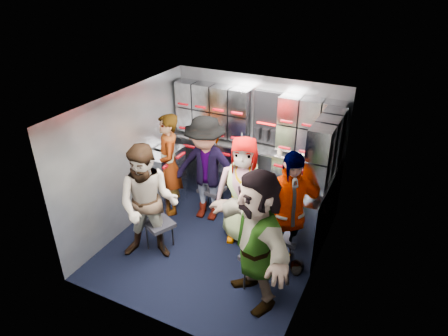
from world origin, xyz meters
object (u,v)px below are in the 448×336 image
at_px(jump_seat_mid_left, 212,190).
at_px(jump_seat_center, 247,206).
at_px(attendant_arc_b, 206,170).
at_px(attendant_arc_e, 256,239).
at_px(attendant_arc_c, 243,190).
at_px(jump_seat_near_left, 159,225).
at_px(jump_seat_mid_right, 289,239).
at_px(attendant_standing, 169,165).
at_px(jump_seat_near_right, 260,260).
at_px(attendant_arc_a, 148,204).
at_px(attendant_arc_d, 287,214).

bearing_deg(jump_seat_mid_left, jump_seat_center, -18.09).
relative_size(attendant_arc_b, attendant_arc_e, 0.97).
distance_m(jump_seat_center, attendant_arc_c, 0.41).
bearing_deg(jump_seat_near_left, jump_seat_center, 44.29).
xyz_separation_m(jump_seat_near_left, jump_seat_mid_right, (1.70, 0.55, -0.03)).
height_order(attendant_arc_c, attendant_arc_e, attendant_arc_e).
bearing_deg(jump_seat_mid_right, attendant_arc_b, 164.08).
distance_m(attendant_standing, attendant_arc_e, 2.24).
bearing_deg(attendant_arc_c, attendant_arc_b, 145.93).
relative_size(jump_seat_center, attendant_arc_c, 0.30).
height_order(jump_seat_mid_left, jump_seat_near_right, jump_seat_near_right).
distance_m(jump_seat_mid_left, attendant_arc_e, 2.00).
distance_m(attendant_standing, attendant_arc_a, 1.12).
height_order(jump_seat_center, jump_seat_mid_right, jump_seat_center).
relative_size(jump_seat_near_right, attendant_arc_d, 0.30).
distance_m(jump_seat_center, attendant_arc_a, 1.50).
bearing_deg(attendant_arc_b, attendant_arc_d, -27.83).
xyz_separation_m(jump_seat_mid_left, jump_seat_near_right, (1.32, -1.24, 0.05)).
bearing_deg(attendant_arc_b, jump_seat_near_right, -44.39).
bearing_deg(attendant_arc_b, jump_seat_mid_right, -21.59).
bearing_deg(jump_seat_center, jump_seat_near_left, -135.71).
bearing_deg(jump_seat_mid_right, attendant_arc_c, 166.16).
xyz_separation_m(attendant_arc_b, attendant_arc_e, (1.32, -1.24, 0.03)).
height_order(jump_seat_mid_right, attendant_arc_c, attendant_arc_c).
relative_size(jump_seat_mid_right, jump_seat_near_right, 0.78).
relative_size(attendant_arc_a, attendant_arc_e, 0.96).
relative_size(jump_seat_mid_right, attendant_arc_a, 0.24).
xyz_separation_m(jump_seat_mid_left, jump_seat_mid_right, (1.47, -0.60, -0.03)).
distance_m(jump_seat_near_right, attendant_arc_b, 1.74).
xyz_separation_m(jump_seat_mid_right, attendant_arc_a, (-1.70, -0.73, 0.48)).
bearing_deg(jump_seat_mid_left, jump_seat_mid_right, -22.17).
bearing_deg(attendant_arc_b, attendant_arc_e, -48.84).
relative_size(attendant_standing, attendant_arc_c, 1.03).
bearing_deg(attendant_arc_a, jump_seat_near_left, 67.41).
height_order(jump_seat_mid_left, attendant_standing, attendant_standing).
distance_m(jump_seat_mid_left, jump_seat_mid_right, 1.59).
height_order(attendant_standing, attendant_arc_e, attendant_arc_e).
bearing_deg(attendant_standing, attendant_arc_e, 20.41).
bearing_deg(attendant_arc_b, attendant_standing, -176.81).
bearing_deg(jump_seat_mid_left, attendant_arc_a, -99.54).
bearing_deg(attendant_arc_d, jump_seat_near_left, 155.00).
distance_m(attendant_arc_b, attendant_arc_d, 1.59).
bearing_deg(attendant_arc_a, attendant_arc_d, -4.70).
xyz_separation_m(attendant_arc_b, attendant_arc_c, (0.71, -0.23, -0.05)).
height_order(attendant_standing, attendant_arc_c, attendant_standing).
bearing_deg(attendant_arc_c, jump_seat_near_left, -157.90).
bearing_deg(jump_seat_near_left, attendant_arc_e, -9.93).
xyz_separation_m(jump_seat_mid_left, attendant_arc_e, (1.32, -1.42, 0.49)).
distance_m(attendant_arc_b, attendant_arc_c, 0.75).
relative_size(jump_seat_mid_right, attendant_arc_d, 0.23).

